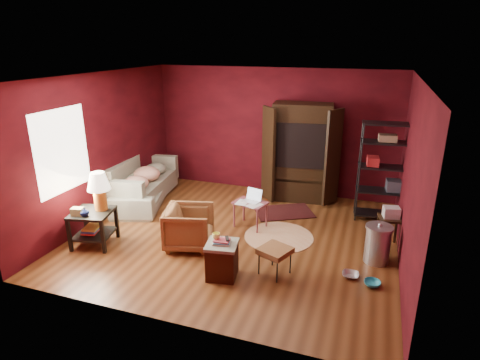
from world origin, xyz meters
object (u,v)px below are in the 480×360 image
(laptop_desk, at_px, (251,205))
(sofa, at_px, (143,182))
(armchair, at_px, (189,225))
(tv_armoire, at_px, (301,151))
(hamper, at_px, (222,259))
(side_table, at_px, (96,202))
(wire_shelving, at_px, (385,168))

(laptop_desk, bearing_deg, sofa, -175.69)
(armchair, relative_size, tv_armoire, 0.37)
(sofa, distance_m, hamper, 3.52)
(side_table, distance_m, tv_armoire, 4.29)
(laptop_desk, height_order, wire_shelving, wire_shelving)
(armchair, height_order, side_table, side_table)
(laptop_desk, distance_m, tv_armoire, 1.92)
(side_table, relative_size, wire_shelving, 0.66)
(side_table, relative_size, hamper, 2.01)
(tv_armoire, bearing_deg, hamper, -104.95)
(sofa, bearing_deg, hamper, -147.06)
(hamper, bearing_deg, side_table, 173.00)
(hamper, bearing_deg, wire_shelving, 53.34)
(side_table, xyz_separation_m, laptop_desk, (2.28, 1.46, -0.32))
(hamper, xyz_separation_m, tv_armoire, (0.47, 3.47, 0.81))
(laptop_desk, bearing_deg, armchair, -110.59)
(side_table, bearing_deg, armchair, 14.56)
(sofa, distance_m, tv_armoire, 3.48)
(laptop_desk, bearing_deg, side_table, -132.62)
(side_table, xyz_separation_m, tv_armoire, (2.87, 3.17, 0.34))
(side_table, distance_m, laptop_desk, 2.73)
(hamper, bearing_deg, tv_armoire, 82.28)
(sofa, distance_m, wire_shelving, 4.98)
(armchair, height_order, laptop_desk, armchair)
(sofa, xyz_separation_m, tv_armoire, (3.18, 1.23, 0.66))
(armchair, xyz_separation_m, laptop_desk, (0.76, 1.06, 0.06))
(side_table, relative_size, tv_armoire, 0.60)
(armchair, height_order, wire_shelving, wire_shelving)
(sofa, bearing_deg, armchair, -147.52)
(armchair, bearing_deg, sofa, 35.16)
(side_table, bearing_deg, laptop_desk, 32.60)
(side_table, height_order, hamper, side_table)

